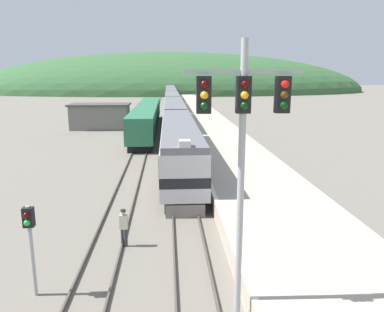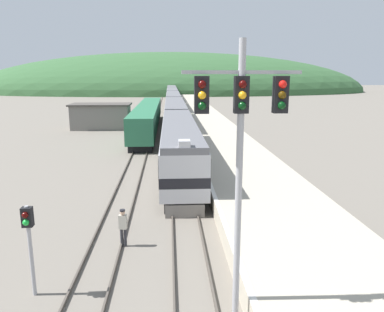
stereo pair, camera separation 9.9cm
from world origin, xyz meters
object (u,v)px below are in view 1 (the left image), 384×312
Objects in this scene: signal_post_siding at (30,232)px; express_train_lead_car at (179,145)px; carriage_third at (172,102)px; signal_mast_main at (242,139)px; carriage_second at (174,115)px; track_worker at (124,225)px; carriage_fifth at (170,91)px; siding_train at (147,117)px; carriage_fourth at (171,96)px.

express_train_lead_car is at bearing 71.86° from signal_post_siding.
carriage_third is 66.83m from signal_mast_main.
carriage_second is at bearing 91.58° from signal_mast_main.
track_worker is (-4.21, 6.11, -5.09)m from signal_mast_main.
carriage_fifth is 0.68× the size of siding_train.
carriage_second is at bearing -90.00° from carriage_fifth.
carriage_fourth is (0.00, 46.76, 0.00)m from carriage_second.
siding_train is 18.29× the size of track_worker.
signal_mast_main is at bearing -55.40° from track_worker.
carriage_third reaches higher than track_worker.
carriage_fifth is (0.00, 23.38, 0.00)m from carriage_fourth.
express_train_lead_car is 0.97× the size of carriage_third.
carriage_fourth is at bearing 90.00° from express_train_lead_car.
carriage_third is 60.68m from track_worker.
signal_mast_main reaches higher than carriage_fifth.
carriage_second is at bearing 85.36° from track_worker.
signal_mast_main is (1.19, -90.08, 3.95)m from carriage_fourth.
track_worker is at bearing -92.06° from carriage_fourth.
signal_mast_main is 4.88× the size of track_worker.
carriage_third and carriage_fifth have the same top height.
express_train_lead_car reaches higher than track_worker.
track_worker is at bearing -91.61° from carriage_fifth.
express_train_lead_car is 14.31m from track_worker.
carriage_fourth is at bearing 90.00° from carriage_third.
signal_mast_main is (1.19, -66.70, 3.95)m from carriage_third.
express_train_lead_car is 0.97× the size of carriage_fourth.
carriage_third is at bearing -90.00° from carriage_fourth.
carriage_fourth is at bearing 85.31° from siding_train.
signal_mast_main is (1.19, -113.46, 3.95)m from carriage_fifth.
carriage_third is at bearing -90.00° from carriage_fifth.
carriage_fifth is 111.31m from signal_post_siding.
carriage_second is 1.00× the size of carriage_fifth.
carriage_fifth is at bearing 86.86° from siding_train.
express_train_lead_car is at bearing -90.00° from carriage_fifth.
carriage_fourth reaches higher than track_worker.
track_worker is at bearing -94.64° from carriage_second.
carriage_fourth reaches higher than siding_train.
signal_post_siding is at bearing -95.16° from carriage_third.
carriage_third is (0.00, 23.38, 0.00)m from carriage_second.
signal_post_siding is (-5.82, -87.78, 0.30)m from carriage_fourth.
carriage_second is 1.00× the size of carriage_fourth.
signal_mast_main is at bearing -86.60° from express_train_lead_car.
carriage_fifth is at bearing 88.39° from track_worker.
carriage_fourth reaches higher than signal_post_siding.
carriage_second is 2.53× the size of signal_mast_main.
track_worker is (-3.02, -107.35, -1.14)m from carriage_fifth.
carriage_third is at bearing 84.84° from signal_post_siding.
signal_mast_main is at bearing -88.98° from carriage_third.
signal_post_siding is 4.94m from track_worker.
carriage_third is 2.53× the size of signal_mast_main.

